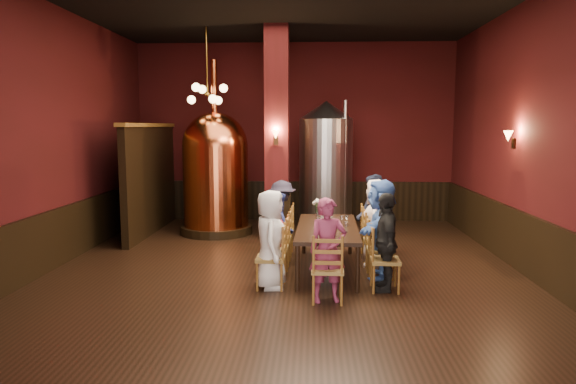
{
  "coord_description": "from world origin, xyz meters",
  "views": [
    {
      "loc": [
        0.46,
        -8.18,
        2.42
      ],
      "look_at": [
        0.06,
        0.2,
        1.34
      ],
      "focal_mm": 32.0,
      "sensor_mm": 36.0,
      "label": 1
    }
  ],
  "objects_px": {
    "person_0": "(270,239)",
    "person_1": "(275,233)",
    "copper_kettle": "(216,171)",
    "rose_vase": "(318,205)",
    "steel_vessel": "(326,166)",
    "person_2": "(279,228)",
    "dining_table": "(327,230)"
  },
  "relations": [
    {
      "from": "person_0",
      "to": "copper_kettle",
      "type": "bearing_deg",
      "value": 18.0
    },
    {
      "from": "person_0",
      "to": "person_1",
      "type": "distance_m",
      "value": 0.67
    },
    {
      "from": "person_0",
      "to": "rose_vase",
      "type": "relative_size",
      "value": 4.51
    },
    {
      "from": "steel_vessel",
      "to": "rose_vase",
      "type": "bearing_deg",
      "value": -94.79
    },
    {
      "from": "dining_table",
      "to": "copper_kettle",
      "type": "distance_m",
      "value": 3.89
    },
    {
      "from": "person_0",
      "to": "rose_vase",
      "type": "height_order",
      "value": "person_0"
    },
    {
      "from": "person_1",
      "to": "steel_vessel",
      "type": "distance_m",
      "value": 4.0
    },
    {
      "from": "person_0",
      "to": "steel_vessel",
      "type": "height_order",
      "value": "steel_vessel"
    },
    {
      "from": "person_1",
      "to": "copper_kettle",
      "type": "relative_size",
      "value": 0.36
    },
    {
      "from": "person_0",
      "to": "steel_vessel",
      "type": "xyz_separation_m",
      "value": [
        0.93,
        4.48,
        0.76
      ]
    },
    {
      "from": "steel_vessel",
      "to": "rose_vase",
      "type": "xyz_separation_m",
      "value": [
        -0.21,
        -2.5,
        -0.53
      ]
    },
    {
      "from": "steel_vessel",
      "to": "dining_table",
      "type": "bearing_deg",
      "value": -90.94
    },
    {
      "from": "person_1",
      "to": "person_2",
      "type": "xyz_separation_m",
      "value": [
        0.02,
        0.66,
        -0.05
      ]
    },
    {
      "from": "dining_table",
      "to": "person_0",
      "type": "distance_m",
      "value": 1.31
    },
    {
      "from": "person_2",
      "to": "copper_kettle",
      "type": "bearing_deg",
      "value": 14.81
    },
    {
      "from": "person_2",
      "to": "copper_kettle",
      "type": "relative_size",
      "value": 0.33
    },
    {
      "from": "person_0",
      "to": "person_1",
      "type": "bearing_deg",
      "value": -5.03
    },
    {
      "from": "copper_kettle",
      "to": "rose_vase",
      "type": "xyz_separation_m",
      "value": [
        2.28,
        -1.94,
        -0.44
      ]
    },
    {
      "from": "person_2",
      "to": "copper_kettle",
      "type": "height_order",
      "value": "copper_kettle"
    },
    {
      "from": "person_1",
      "to": "rose_vase",
      "type": "distance_m",
      "value": 1.52
    },
    {
      "from": "person_1",
      "to": "person_2",
      "type": "bearing_deg",
      "value": 11.45
    },
    {
      "from": "person_0",
      "to": "steel_vessel",
      "type": "distance_m",
      "value": 4.64
    },
    {
      "from": "person_2",
      "to": "person_1",
      "type": "bearing_deg",
      "value": 161.94
    },
    {
      "from": "copper_kettle",
      "to": "steel_vessel",
      "type": "xyz_separation_m",
      "value": [
        2.49,
        0.55,
        0.09
      ]
    },
    {
      "from": "person_0",
      "to": "person_1",
      "type": "relative_size",
      "value": 1.07
    },
    {
      "from": "person_2",
      "to": "dining_table",
      "type": "bearing_deg",
      "value": -129.28
    },
    {
      "from": "dining_table",
      "to": "person_2",
      "type": "height_order",
      "value": "person_2"
    },
    {
      "from": "person_0",
      "to": "person_2",
      "type": "bearing_deg",
      "value": -5.03
    },
    {
      "from": "dining_table",
      "to": "rose_vase",
      "type": "relative_size",
      "value": 7.39
    },
    {
      "from": "copper_kettle",
      "to": "person_1",
      "type": "bearing_deg",
      "value": -64.26
    },
    {
      "from": "copper_kettle",
      "to": "rose_vase",
      "type": "height_order",
      "value": "copper_kettle"
    },
    {
      "from": "person_1",
      "to": "steel_vessel",
      "type": "relative_size",
      "value": 0.46
    }
  ]
}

